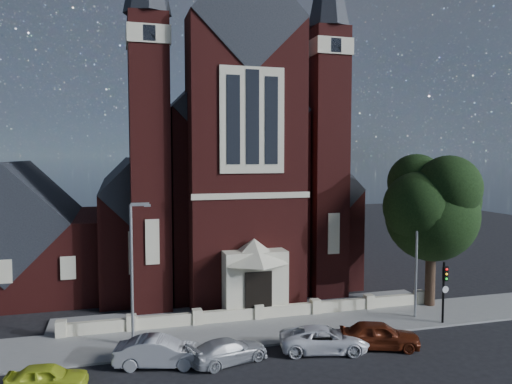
% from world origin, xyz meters
% --- Properties ---
extents(ground, '(120.00, 120.00, 0.00)m').
position_xyz_m(ground, '(0.00, 15.00, 0.00)').
color(ground, black).
rests_on(ground, ground).
extents(pavement_strip, '(60.00, 5.00, 0.12)m').
position_xyz_m(pavement_strip, '(0.00, 4.50, 0.00)').
color(pavement_strip, slate).
rests_on(pavement_strip, ground).
extents(forecourt_paving, '(26.00, 3.00, 0.14)m').
position_xyz_m(forecourt_paving, '(0.00, 8.50, 0.00)').
color(forecourt_paving, slate).
rests_on(forecourt_paving, ground).
extents(forecourt_wall, '(24.00, 0.40, 0.90)m').
position_xyz_m(forecourt_wall, '(0.00, 6.50, 0.00)').
color(forecourt_wall, beige).
rests_on(forecourt_wall, ground).
extents(church, '(20.01, 34.90, 29.20)m').
position_xyz_m(church, '(-0.00, 22.94, 8.19)').
color(church, '#491613').
rests_on(church, ground).
extents(parish_hall, '(12.00, 12.20, 10.24)m').
position_xyz_m(parish_hall, '(-16.00, 18.00, 4.01)').
color(parish_hall, '#491613').
rests_on(parish_hall, ground).
extents(street_tree, '(6.40, 6.60, 10.70)m').
position_xyz_m(street_tree, '(12.60, 5.71, 6.96)').
color(street_tree, black).
rests_on(street_tree, ground).
extents(street_lamp_left, '(1.16, 0.22, 8.09)m').
position_xyz_m(street_lamp_left, '(-7.91, 4.00, 4.60)').
color(street_lamp_left, gray).
rests_on(street_lamp_left, ground).
extents(street_lamp_right, '(1.16, 0.22, 8.09)m').
position_xyz_m(street_lamp_right, '(10.09, 4.00, 4.60)').
color(street_lamp_right, gray).
rests_on(street_lamp_right, ground).
extents(traffic_signal, '(0.28, 0.42, 4.00)m').
position_xyz_m(traffic_signal, '(11.00, 2.43, 2.58)').
color(traffic_signal, black).
rests_on(traffic_signal, ground).
extents(car_lime_van, '(3.73, 1.83, 1.22)m').
position_xyz_m(car_lime_van, '(-11.93, -0.26, 0.61)').
color(car_lime_van, '#C4D62A').
rests_on(car_lime_van, ground).
extents(car_silver_a, '(4.75, 2.61, 1.48)m').
position_xyz_m(car_silver_a, '(-6.77, 1.01, 0.74)').
color(car_silver_a, '#9EA0A5').
rests_on(car_silver_a, ground).
extents(car_silver_b, '(4.58, 2.86, 1.24)m').
position_xyz_m(car_silver_b, '(-3.32, 0.50, 0.62)').
color(car_silver_b, '#A0A3A7').
rests_on(car_silver_b, ground).
extents(car_white_suv, '(5.25, 3.31, 1.35)m').
position_xyz_m(car_white_suv, '(2.03, 0.54, 0.68)').
color(car_white_suv, white).
rests_on(car_white_suv, ground).
extents(car_dark_red, '(4.73, 3.16, 1.50)m').
position_xyz_m(car_dark_red, '(5.15, 0.10, 0.75)').
color(car_dark_red, '#5A200F').
rests_on(car_dark_red, ground).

